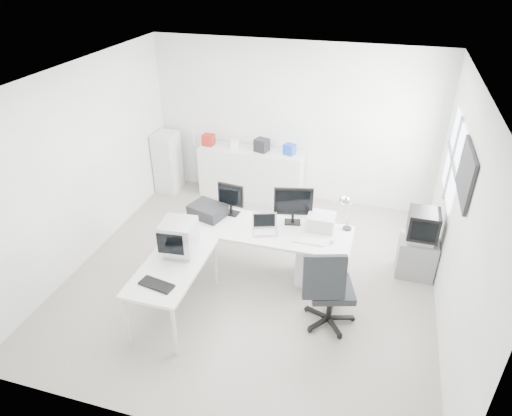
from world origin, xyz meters
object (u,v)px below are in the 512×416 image
(side_desk, at_px, (175,289))
(lcd_monitor_large, at_px, (293,206))
(main_desk, at_px, (263,251))
(tv_cabinet, at_px, (416,257))
(laser_printer, at_px, (321,222))
(office_chair, at_px, (332,285))
(inkjet_printer, at_px, (208,210))
(filing_cabinet, at_px, (168,162))
(crt_tv, at_px, (423,227))
(drawer_pedestal, at_px, (313,261))
(sideboard, at_px, (251,174))
(lcd_monitor_small, at_px, (231,199))
(laptop, at_px, (265,226))
(crt_monitor, at_px, (179,238))

(side_desk, relative_size, lcd_monitor_large, 2.54)
(main_desk, height_order, tv_cabinet, main_desk)
(laser_printer, xyz_separation_m, office_chair, (0.30, -0.95, -0.28))
(inkjet_printer, distance_m, filing_cabinet, 2.46)
(filing_cabinet, bearing_deg, crt_tv, -17.38)
(lcd_monitor_large, xyz_separation_m, filing_cabinet, (-2.76, 1.74, -0.46))
(drawer_pedestal, xyz_separation_m, sideboard, (-1.52, 2.08, 0.17))
(side_desk, height_order, laser_printer, laser_printer)
(laser_printer, xyz_separation_m, sideboard, (-1.57, 1.91, -0.38))
(lcd_monitor_small, height_order, laptop, lcd_monitor_small)
(tv_cabinet, bearing_deg, sideboard, 151.92)
(side_desk, bearing_deg, sideboard, 89.44)
(inkjet_printer, bearing_deg, drawer_pedestal, 14.79)
(crt_monitor, relative_size, filing_cabinet, 0.42)
(drawer_pedestal, bearing_deg, office_chair, -65.88)
(lcd_monitor_large, xyz_separation_m, crt_tv, (1.74, 0.33, -0.23))
(laser_printer, relative_size, office_chair, 0.32)
(crt_tv, bearing_deg, side_desk, -150.28)
(inkjet_printer, xyz_separation_m, lcd_monitor_small, (0.30, 0.15, 0.16))
(filing_cabinet, bearing_deg, crt_monitor, -61.16)
(tv_cabinet, relative_size, sideboard, 0.30)
(laptop, bearing_deg, lcd_monitor_large, 30.53)
(main_desk, distance_m, tv_cabinet, 2.17)
(main_desk, height_order, filing_cabinet, filing_cabinet)
(inkjet_printer, distance_m, crt_monitor, 0.96)
(sideboard, bearing_deg, lcd_monitor_small, -81.86)
(side_desk, xyz_separation_m, lcd_monitor_large, (1.20, 1.35, 0.65))
(main_desk, distance_m, crt_monitor, 1.35)
(side_desk, distance_m, laptop, 1.43)
(main_desk, distance_m, laser_printer, 0.92)
(inkjet_printer, relative_size, office_chair, 0.42)
(lcd_monitor_small, height_order, lcd_monitor_large, lcd_monitor_large)
(laser_printer, distance_m, sideboard, 2.50)
(laptop, bearing_deg, laser_printer, 5.70)
(laptop, bearing_deg, lcd_monitor_small, 130.87)
(laptop, xyz_separation_m, filing_cabinet, (-2.46, 2.09, -0.29))
(side_desk, relative_size, office_chair, 1.21)
(side_desk, distance_m, tv_cabinet, 3.38)
(crt_monitor, height_order, tv_cabinet, crt_monitor)
(inkjet_printer, relative_size, lcd_monitor_small, 0.99)
(laser_printer, xyz_separation_m, crt_monitor, (-1.60, -1.07, 0.13))
(filing_cabinet, bearing_deg, drawer_pedestal, -31.89)
(lcd_monitor_small, xyz_separation_m, filing_cabinet, (-1.86, 1.74, -0.43))
(drawer_pedestal, bearing_deg, crt_tv, 20.81)
(crt_monitor, bearing_deg, side_desk, -95.16)
(lcd_monitor_large, distance_m, office_chair, 1.29)
(lcd_monitor_small, relative_size, laptop, 1.43)
(tv_cabinet, relative_size, filing_cabinet, 0.50)
(main_desk, xyz_separation_m, office_chair, (1.05, -0.73, 0.20))
(office_chair, relative_size, sideboard, 0.61)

